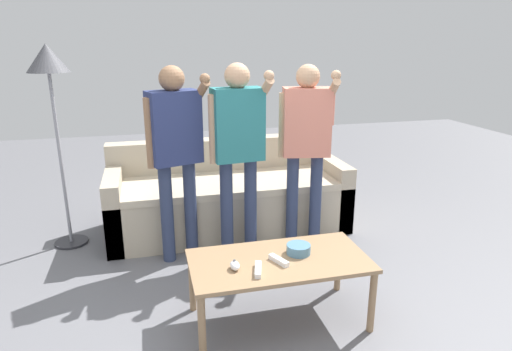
{
  "coord_description": "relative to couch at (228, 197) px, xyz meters",
  "views": [
    {
      "loc": [
        -0.63,
        -2.55,
        1.72
      ],
      "look_at": [
        0.09,
        0.3,
        0.81
      ],
      "focal_mm": 31.08,
      "sensor_mm": 36.0,
      "label": 1
    }
  ],
  "objects": [
    {
      "name": "game_remote_wand_near",
      "position": [
        0.02,
        -1.59,
        0.15
      ],
      "size": [
        0.09,
        0.16,
        0.03
      ],
      "color": "white",
      "rests_on": "coffee_table"
    },
    {
      "name": "ground_plane",
      "position": [
        -0.07,
        -1.32,
        -0.3
      ],
      "size": [
        12.0,
        12.0,
        0.0
      ],
      "primitive_type": "plane",
      "color": "slate"
    },
    {
      "name": "game_remote_wand_far",
      "position": [
        -0.13,
        -1.66,
        0.15
      ],
      "size": [
        0.08,
        0.17,
        0.03
      ],
      "color": "white",
      "rests_on": "coffee_table"
    },
    {
      "name": "coffee_table",
      "position": [
        0.03,
        -1.54,
        0.09
      ],
      "size": [
        1.1,
        0.56,
        0.43
      ],
      "color": "#997551",
      "rests_on": "ground"
    },
    {
      "name": "player_center",
      "position": [
        -0.01,
        -0.58,
        0.68
      ],
      "size": [
        0.47,
        0.31,
        1.56
      ],
      "color": "#2D3856",
      "rests_on": "ground"
    },
    {
      "name": "game_remote_nunchuk",
      "position": [
        -0.25,
        -1.6,
        0.16
      ],
      "size": [
        0.06,
        0.09,
        0.05
      ],
      "color": "white",
      "rests_on": "coffee_table"
    },
    {
      "name": "couch",
      "position": [
        0.0,
        0.0,
        0.0
      ],
      "size": [
        2.16,
        0.85,
        0.8
      ],
      "color": "#B7A88E",
      "rests_on": "ground"
    },
    {
      "name": "snack_bowl",
      "position": [
        0.17,
        -1.5,
        0.17
      ],
      "size": [
        0.15,
        0.15,
        0.06
      ],
      "primitive_type": "cylinder",
      "color": "teal",
      "rests_on": "coffee_table"
    },
    {
      "name": "player_right",
      "position": [
        0.56,
        -0.53,
        0.67
      ],
      "size": [
        0.45,
        0.37,
        1.54
      ],
      "color": "#2D3856",
      "rests_on": "ground"
    },
    {
      "name": "floor_lamp",
      "position": [
        -1.41,
        -0.03,
        1.15
      ],
      "size": [
        0.33,
        0.33,
        1.69
      ],
      "color": "#2D2D33",
      "rests_on": "ground"
    },
    {
      "name": "player_left",
      "position": [
        -0.49,
        -0.52,
        0.67
      ],
      "size": [
        0.49,
        0.31,
        1.54
      ],
      "color": "#2D3856",
      "rests_on": "ground"
    }
  ]
}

